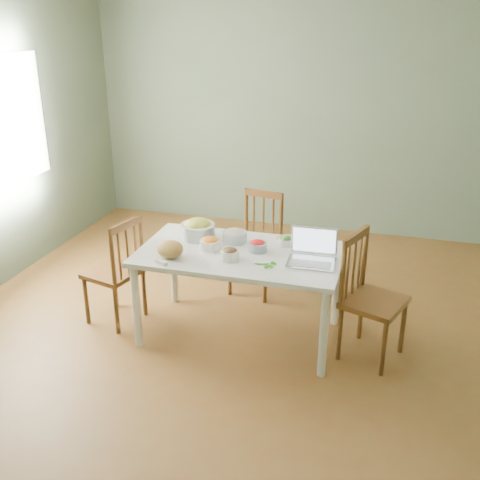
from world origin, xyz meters
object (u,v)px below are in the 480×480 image
(chair_far, at_px, (255,245))
(chair_right, at_px, (375,299))
(chair_left, at_px, (113,270))
(laptop, at_px, (312,249))
(bread_boule, at_px, (170,249))
(dining_table, at_px, (240,294))
(bowl_squash, at_px, (198,229))

(chair_far, height_order, chair_right, chair_right)
(chair_left, xyz_separation_m, laptop, (1.65, -0.02, 0.39))
(chair_right, distance_m, bread_boule, 1.57)
(laptop, bearing_deg, chair_far, 124.82)
(dining_table, relative_size, chair_far, 1.67)
(chair_far, relative_size, bread_boule, 4.77)
(chair_left, bearing_deg, chair_right, 105.23)
(chair_left, bearing_deg, dining_table, 107.19)
(bread_boule, bearing_deg, bowl_squash, 80.60)
(chair_left, relative_size, bowl_squash, 3.32)
(chair_far, height_order, laptop, laptop)
(bowl_squash, height_order, laptop, laptop)
(dining_table, height_order, bread_boule, bread_boule)
(chair_far, distance_m, bowl_squash, 0.77)
(chair_left, bearing_deg, chair_far, 144.04)
(chair_left, bearing_deg, bread_boule, 87.55)
(chair_far, bearing_deg, bowl_squash, -108.99)
(bowl_squash, relative_size, laptop, 0.80)
(bowl_squash, bearing_deg, dining_table, -24.40)
(laptop, bearing_deg, chair_left, 177.03)
(chair_right, xyz_separation_m, bowl_squash, (-1.46, 0.21, 0.33))
(dining_table, bearing_deg, bread_boule, -153.96)
(bread_boule, bearing_deg, chair_left, 163.03)
(chair_left, height_order, bowl_squash, chair_left)
(chair_far, relative_size, chair_left, 1.01)
(chair_right, relative_size, bread_boule, 4.96)
(chair_left, relative_size, chair_right, 0.95)
(chair_left, bearing_deg, bowl_squash, 123.90)
(chair_right, height_order, bowl_squash, chair_right)
(bowl_squash, bearing_deg, chair_right, -8.24)
(chair_left, bearing_deg, laptop, 103.86)
(chair_left, xyz_separation_m, bowl_squash, (0.67, 0.24, 0.35))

